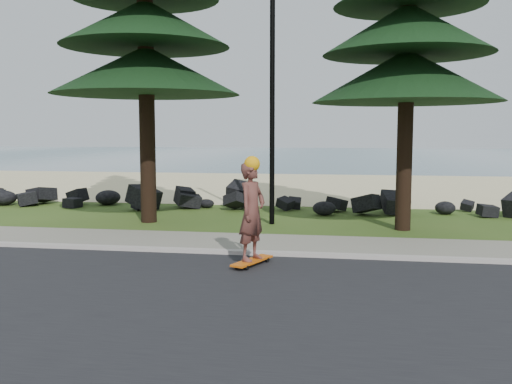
% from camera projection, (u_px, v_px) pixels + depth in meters
% --- Properties ---
extents(ground, '(160.00, 160.00, 0.00)m').
position_uv_depth(ground, '(253.00, 247.00, 12.70)').
color(ground, '#325019').
rests_on(ground, ground).
extents(road, '(160.00, 7.00, 0.02)m').
position_uv_depth(road, '(201.00, 307.00, 8.28)').
color(road, black).
rests_on(road, ground).
extents(kerb, '(160.00, 0.20, 0.10)m').
position_uv_depth(kerb, '(246.00, 253.00, 11.81)').
color(kerb, '#AEA49C').
rests_on(kerb, ground).
extents(sidewalk, '(160.00, 2.00, 0.08)m').
position_uv_depth(sidewalk, '(254.00, 243.00, 12.89)').
color(sidewalk, gray).
rests_on(sidewalk, ground).
extents(beach_sand, '(160.00, 15.00, 0.01)m').
position_uv_depth(beach_sand, '(304.00, 186.00, 26.93)').
color(beach_sand, beige).
rests_on(beach_sand, ground).
extents(ocean, '(160.00, 58.00, 0.01)m').
position_uv_depth(ocean, '(330.00, 155.00, 62.76)').
color(ocean, '#3D6975').
rests_on(ocean, ground).
extents(seawall_boulders, '(60.00, 2.40, 1.10)m').
position_uv_depth(seawall_boulders, '(282.00, 212.00, 18.20)').
color(seawall_boulders, black).
rests_on(seawall_boulders, ground).
extents(lamp_post, '(0.25, 0.14, 8.14)m').
position_uv_depth(lamp_post, '(272.00, 73.00, 15.41)').
color(lamp_post, black).
rests_on(lamp_post, ground).
extents(skateboarder, '(0.67, 1.14, 2.08)m').
position_uv_depth(skateboarder, '(252.00, 212.00, 10.73)').
color(skateboarder, '#D1590C').
rests_on(skateboarder, ground).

